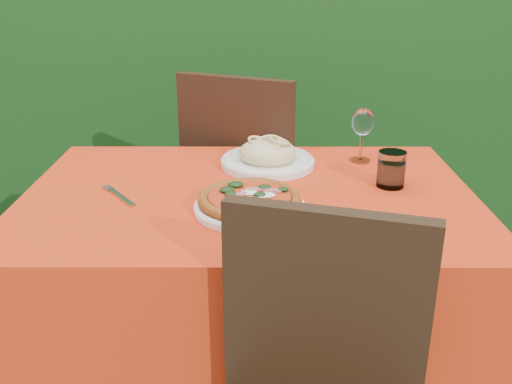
{
  "coord_description": "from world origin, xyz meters",
  "views": [
    {
      "loc": [
        0.02,
        -1.49,
        1.34
      ],
      "look_at": [
        0.02,
        -0.05,
        0.77
      ],
      "focal_mm": 40.0,
      "sensor_mm": 36.0,
      "label": 1
    }
  ],
  "objects_px": {
    "pasta_plate": "(268,157)",
    "fork": "(122,197)",
    "pizza_plate": "(250,202)",
    "water_glass": "(391,171)",
    "chair_far": "(248,180)",
    "wine_glass": "(363,124)"
  },
  "relations": [
    {
      "from": "pasta_plate",
      "to": "pizza_plate",
      "type": "bearing_deg",
      "value": -98.28
    },
    {
      "from": "pasta_plate",
      "to": "water_glass",
      "type": "height_order",
      "value": "water_glass"
    },
    {
      "from": "pizza_plate",
      "to": "water_glass",
      "type": "bearing_deg",
      "value": 23.75
    },
    {
      "from": "water_glass",
      "to": "fork",
      "type": "height_order",
      "value": "water_glass"
    },
    {
      "from": "pasta_plate",
      "to": "wine_glass",
      "type": "distance_m",
      "value": 0.32
    },
    {
      "from": "pasta_plate",
      "to": "water_glass",
      "type": "xyz_separation_m",
      "value": [
        0.35,
        -0.18,
        0.02
      ]
    },
    {
      "from": "pasta_plate",
      "to": "fork",
      "type": "height_order",
      "value": "pasta_plate"
    },
    {
      "from": "pasta_plate",
      "to": "fork",
      "type": "distance_m",
      "value": 0.49
    },
    {
      "from": "wine_glass",
      "to": "fork",
      "type": "relative_size",
      "value": 0.87
    },
    {
      "from": "wine_glass",
      "to": "fork",
      "type": "distance_m",
      "value": 0.78
    },
    {
      "from": "chair_far",
      "to": "fork",
      "type": "xyz_separation_m",
      "value": [
        -0.33,
        -0.64,
        0.19
      ]
    },
    {
      "from": "pizza_plate",
      "to": "fork",
      "type": "distance_m",
      "value": 0.36
    },
    {
      "from": "water_glass",
      "to": "pasta_plate",
      "type": "bearing_deg",
      "value": 152.74
    },
    {
      "from": "pizza_plate",
      "to": "water_glass",
      "type": "distance_m",
      "value": 0.44
    },
    {
      "from": "pasta_plate",
      "to": "fork",
      "type": "xyz_separation_m",
      "value": [
        -0.4,
        -0.28,
        -0.03
      ]
    },
    {
      "from": "chair_far",
      "to": "pizza_plate",
      "type": "distance_m",
      "value": 0.75
    },
    {
      "from": "pasta_plate",
      "to": "wine_glass",
      "type": "xyz_separation_m",
      "value": [
        0.3,
        0.04,
        0.09
      ]
    },
    {
      "from": "fork",
      "to": "pizza_plate",
      "type": "bearing_deg",
      "value": -49.88
    },
    {
      "from": "chair_far",
      "to": "pasta_plate",
      "type": "bearing_deg",
      "value": 124.83
    },
    {
      "from": "chair_far",
      "to": "pasta_plate",
      "type": "height_order",
      "value": "chair_far"
    },
    {
      "from": "wine_glass",
      "to": "fork",
      "type": "xyz_separation_m",
      "value": [
        -0.71,
        -0.32,
        -0.12
      ]
    },
    {
      "from": "pizza_plate",
      "to": "water_glass",
      "type": "height_order",
      "value": "water_glass"
    }
  ]
}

